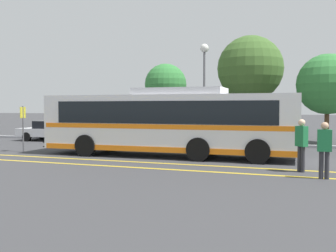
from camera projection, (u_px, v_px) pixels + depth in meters
name	position (u px, v px, depth m)	size (l,w,h in m)	color
ground_plane	(143.00, 154.00, 18.76)	(220.00, 220.00, 0.00)	#38383A
lane_strip_0	(150.00, 163.00, 15.94)	(0.20, 31.52, 0.01)	gold
lane_strip_1	(135.00, 167.00, 14.64)	(0.20, 31.52, 0.01)	gold
curb_strip	(203.00, 143.00, 23.93)	(39.52, 0.36, 0.15)	#99999E
transit_bus	(168.00, 121.00, 17.92)	(11.89, 2.92, 3.11)	silver
parked_car_0	(53.00, 131.00, 26.35)	(4.83, 2.18, 1.34)	silver
parked_car_1	(136.00, 131.00, 24.43)	(4.79, 1.96, 1.50)	silver
pedestrian_0	(301.00, 142.00, 13.61)	(0.45, 0.46, 1.84)	#2D2D33
pedestrian_1	(324.00, 146.00, 12.27)	(0.43, 0.24, 1.79)	#2D2D33
bus_stop_sign	(23.00, 123.00, 19.79)	(0.07, 0.40, 2.32)	#59595E
street_lamp	(204.00, 68.00, 25.06)	(0.55, 0.55, 6.29)	#59595E
tree_0	(166.00, 85.00, 29.68)	(3.16, 3.16, 5.54)	#513823
tree_1	(327.00, 84.00, 24.34)	(3.76, 3.76, 5.57)	#513823
tree_2	(250.00, 69.00, 27.62)	(4.61, 4.61, 7.28)	#513823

